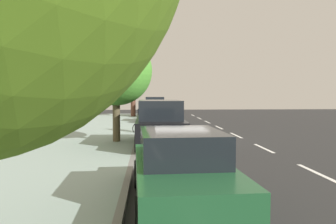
# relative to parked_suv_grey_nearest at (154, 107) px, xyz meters

# --- Properties ---
(ground) EXTENTS (62.51, 62.51, 0.00)m
(ground) POSITION_rel_parked_suv_grey_nearest_xyz_m (-1.00, 15.35, -1.03)
(ground) COLOR #2A2A2A
(sidewalk) EXTENTS (4.37, 39.07, 0.13)m
(sidewalk) POSITION_rel_parked_suv_grey_nearest_xyz_m (3.38, 15.35, -0.96)
(sidewalk) COLOR #95ABA2
(sidewalk) RESTS_ON ground
(curb_edge) EXTENTS (0.16, 39.07, 0.13)m
(curb_edge) POSITION_rel_parked_suv_grey_nearest_xyz_m (1.12, 15.35, -0.96)
(curb_edge) COLOR gray
(curb_edge) RESTS_ON ground
(lane_stripe_centre) EXTENTS (0.14, 40.00, 0.01)m
(lane_stripe_centre) POSITION_rel_parked_suv_grey_nearest_xyz_m (-4.18, 15.81, -1.02)
(lane_stripe_centre) COLOR white
(lane_stripe_centre) RESTS_ON ground
(lane_stripe_bike_edge) EXTENTS (0.12, 39.07, 0.01)m
(lane_stripe_bike_edge) POSITION_rel_parked_suv_grey_nearest_xyz_m (-0.35, 15.35, -1.02)
(lane_stripe_bike_edge) COLOR white
(lane_stripe_bike_edge) RESTS_ON ground
(parked_suv_grey_nearest) EXTENTS (2.11, 4.77, 1.99)m
(parked_suv_grey_nearest) POSITION_rel_parked_suv_grey_nearest_xyz_m (0.00, 0.00, 0.00)
(parked_suv_grey_nearest) COLOR slate
(parked_suv_grey_nearest) RESTS_ON ground
(parked_sedan_dark_blue_second) EXTENTS (2.06, 4.51, 1.52)m
(parked_sedan_dark_blue_second) POSITION_rel_parked_suv_grey_nearest_xyz_m (0.00, 5.70, -0.27)
(parked_sedan_dark_blue_second) COLOR navy
(parked_sedan_dark_blue_second) RESTS_ON ground
(parked_suv_black_mid) EXTENTS (1.99, 4.71, 1.99)m
(parked_suv_black_mid) POSITION_rel_parked_suv_grey_nearest_xyz_m (0.12, 17.55, 0.00)
(parked_suv_black_mid) COLOR black
(parked_suv_black_mid) RESTS_ON ground
(parked_sedan_green_far) EXTENTS (1.99, 4.47, 1.52)m
(parked_sedan_green_far) POSITION_rel_parked_suv_grey_nearest_xyz_m (-0.05, 24.57, -0.27)
(parked_sedan_green_far) COLOR #1E512D
(parked_sedan_green_far) RESTS_ON ground
(bicycle_at_curb) EXTENTS (1.64, 0.66, 0.73)m
(bicycle_at_curb) POSITION_rel_parked_suv_grey_nearest_xyz_m (0.65, 13.41, -0.66)
(bicycle_at_curb) COLOR black
(bicycle_at_curb) RESTS_ON ground
(cyclist_with_backpack) EXTENTS (0.49, 0.59, 1.80)m
(cyclist_with_backpack) POSITION_rel_parked_suv_grey_nearest_xyz_m (0.88, 12.96, 0.08)
(cyclist_with_backpack) COLOR #C6B284
(cyclist_with_backpack) RESTS_ON ground
(street_tree_near_cyclist) EXTENTS (2.74, 2.74, 4.57)m
(street_tree_near_cyclist) POSITION_rel_parked_suv_grey_nearest_xyz_m (2.01, -0.14, 2.42)
(street_tree_near_cyclist) COLOR brown
(street_tree_near_cyclist) RESTS_ON sidewalk
(street_tree_mid_block) EXTENTS (3.20, 3.20, 4.68)m
(street_tree_mid_block) POSITION_rel_parked_suv_grey_nearest_xyz_m (2.01, 16.44, 2.24)
(street_tree_mid_block) COLOR brown
(street_tree_mid_block) RESTS_ON sidewalk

